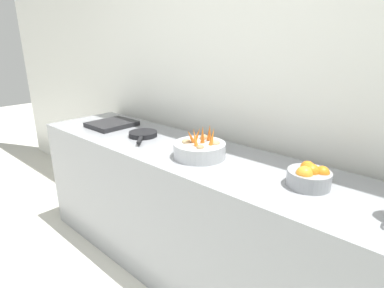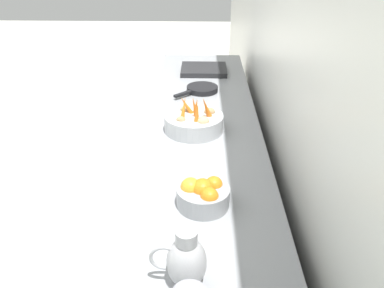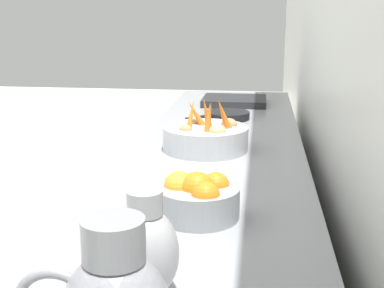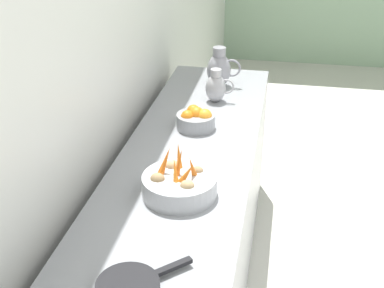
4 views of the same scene
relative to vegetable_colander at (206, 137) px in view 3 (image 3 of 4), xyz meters
name	(u,v)px [view 3 (image 3 of 4)]	position (x,y,z in m)	size (l,w,h in m)	color
prep_counter	(213,276)	(-0.04, 0.08, -0.51)	(0.64, 3.08, 0.92)	gray
vegetable_colander	(206,137)	(0.00, 0.00, 0.00)	(0.31, 0.31, 0.20)	#ADAFB5
orange_bowl	(198,198)	(-0.05, 0.64, 0.00)	(0.20, 0.20, 0.12)	gray
metal_pitcher_short	(145,250)	(0.00, 1.02, 0.04)	(0.17, 0.12, 0.20)	#A3A3A8
counter_sink_basin	(234,101)	(-0.05, -0.99, -0.03)	(0.34, 0.30, 0.04)	#232326
skillet_on_counter	(227,115)	(-0.04, -0.58, -0.03)	(0.28, 0.27, 0.03)	black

